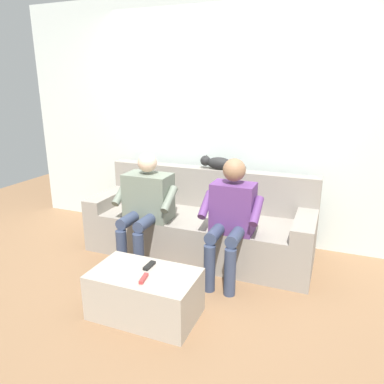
{
  "coord_description": "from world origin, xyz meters",
  "views": [
    {
      "loc": [
        -1.23,
        3.17,
        1.71
      ],
      "look_at": [
        0.0,
        0.11,
        0.72
      ],
      "focal_mm": 33.8,
      "sensor_mm": 36.0,
      "label": 1
    }
  ],
  "objects_px": {
    "couch": "(200,226)",
    "person_right_seated": "(146,202)",
    "cat_on_backrest": "(216,163)",
    "remote_black": "(149,266)",
    "remote_red": "(144,278)",
    "coffee_table": "(145,294)",
    "person_left_seated": "(231,214)"
  },
  "relations": [
    {
      "from": "couch",
      "to": "person_right_seated",
      "type": "height_order",
      "value": "person_right_seated"
    },
    {
      "from": "cat_on_backrest",
      "to": "remote_black",
      "type": "distance_m",
      "value": 1.48
    },
    {
      "from": "cat_on_backrest",
      "to": "remote_red",
      "type": "relative_size",
      "value": 3.93
    },
    {
      "from": "remote_red",
      "to": "remote_black",
      "type": "bearing_deg",
      "value": 6.93
    },
    {
      "from": "coffee_table",
      "to": "remote_black",
      "type": "distance_m",
      "value": 0.21
    },
    {
      "from": "coffee_table",
      "to": "person_left_seated",
      "type": "bearing_deg",
      "value": -118.35
    },
    {
      "from": "couch",
      "to": "remote_red",
      "type": "distance_m",
      "value": 1.29
    },
    {
      "from": "remote_black",
      "to": "couch",
      "type": "bearing_deg",
      "value": 1.08
    },
    {
      "from": "person_left_seated",
      "to": "person_right_seated",
      "type": "relative_size",
      "value": 1.01
    },
    {
      "from": "coffee_table",
      "to": "remote_red",
      "type": "distance_m",
      "value": 0.22
    },
    {
      "from": "person_left_seated",
      "to": "couch",
      "type": "bearing_deg",
      "value": -42.3
    },
    {
      "from": "person_left_seated",
      "to": "person_right_seated",
      "type": "xyz_separation_m",
      "value": [
        0.86,
        -0.03,
        -0.0
      ]
    },
    {
      "from": "person_right_seated",
      "to": "remote_red",
      "type": "height_order",
      "value": "person_right_seated"
    },
    {
      "from": "cat_on_backrest",
      "to": "remote_black",
      "type": "height_order",
      "value": "cat_on_backrest"
    },
    {
      "from": "couch",
      "to": "remote_red",
      "type": "xyz_separation_m",
      "value": [
        -0.05,
        1.29,
        0.09
      ]
    },
    {
      "from": "person_left_seated",
      "to": "cat_on_backrest",
      "type": "relative_size",
      "value": 2.21
    },
    {
      "from": "couch",
      "to": "person_right_seated",
      "type": "bearing_deg",
      "value": 40.37
    },
    {
      "from": "remote_red",
      "to": "couch",
      "type": "bearing_deg",
      "value": -7.23
    },
    {
      "from": "person_right_seated",
      "to": "remote_red",
      "type": "xyz_separation_m",
      "value": [
        -0.48,
        0.92,
        -0.24
      ]
    },
    {
      "from": "person_right_seated",
      "to": "remote_black",
      "type": "height_order",
      "value": "person_right_seated"
    },
    {
      "from": "person_right_seated",
      "to": "remote_black",
      "type": "bearing_deg",
      "value": 120.17
    },
    {
      "from": "person_right_seated",
      "to": "cat_on_backrest",
      "type": "bearing_deg",
      "value": -128.37
    },
    {
      "from": "couch",
      "to": "person_left_seated",
      "type": "relative_size",
      "value": 2.09
    },
    {
      "from": "remote_red",
      "to": "coffee_table",
      "type": "bearing_deg",
      "value": 18.15
    },
    {
      "from": "coffee_table",
      "to": "cat_on_backrest",
      "type": "height_order",
      "value": "cat_on_backrest"
    },
    {
      "from": "couch",
      "to": "remote_black",
      "type": "bearing_deg",
      "value": 89.73
    },
    {
      "from": "couch",
      "to": "remote_red",
      "type": "bearing_deg",
      "value": 92.22
    },
    {
      "from": "remote_red",
      "to": "remote_black",
      "type": "height_order",
      "value": "remote_red"
    },
    {
      "from": "person_left_seated",
      "to": "coffee_table",
      "type": "bearing_deg",
      "value": 61.65
    },
    {
      "from": "couch",
      "to": "person_right_seated",
      "type": "xyz_separation_m",
      "value": [
        0.43,
        0.37,
        0.33
      ]
    },
    {
      "from": "couch",
      "to": "person_right_seated",
      "type": "relative_size",
      "value": 2.12
    },
    {
      "from": "remote_black",
      "to": "remote_red",
      "type": "bearing_deg",
      "value": -162.28
    }
  ]
}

